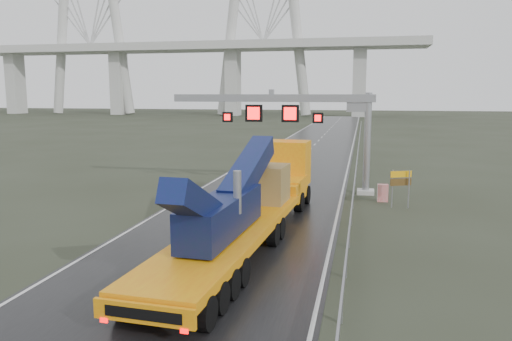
% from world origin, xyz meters
% --- Properties ---
extents(ground, '(400.00, 400.00, 0.00)m').
position_xyz_m(ground, '(0.00, 0.00, 0.00)').
color(ground, '#2C3021').
rests_on(ground, ground).
extents(road, '(11.00, 200.00, 0.02)m').
position_xyz_m(road, '(0.00, 40.00, 0.01)').
color(road, black).
rests_on(road, ground).
extents(guardrail, '(0.20, 140.00, 1.40)m').
position_xyz_m(guardrail, '(6.10, 30.00, 0.70)').
color(guardrail, gray).
rests_on(guardrail, ground).
extents(sign_gantry, '(14.90, 1.20, 7.42)m').
position_xyz_m(sign_gantry, '(2.10, 17.99, 5.61)').
color(sign_gantry, beige).
rests_on(sign_gantry, ground).
extents(heavy_haul_truck, '(4.25, 21.11, 4.93)m').
position_xyz_m(heavy_haul_truck, '(1.36, 6.67, 1.91)').
color(heavy_haul_truck, '#FAA90D').
rests_on(heavy_haul_truck, ground).
extents(exit_sign_pair, '(1.31, 0.61, 2.40)m').
position_xyz_m(exit_sign_pair, '(9.00, 13.94, 1.68)').
color(exit_sign_pair, '#92949A').
rests_on(exit_sign_pair, ground).
extents(striped_barrier, '(0.71, 0.41, 1.17)m').
position_xyz_m(striped_barrier, '(8.00, 15.58, 0.59)').
color(striped_barrier, red).
rests_on(striped_barrier, ground).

